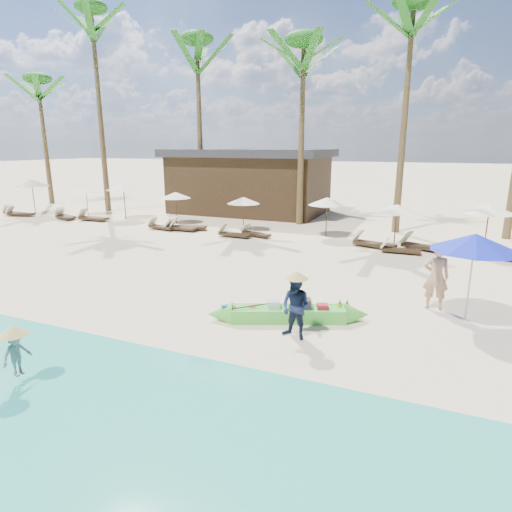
% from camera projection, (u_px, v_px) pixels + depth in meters
% --- Properties ---
extents(ground, '(240.00, 240.00, 0.00)m').
position_uv_depth(ground, '(259.00, 319.00, 11.48)').
color(ground, beige).
rests_on(ground, ground).
extents(wet_sand_strip, '(240.00, 4.50, 0.01)m').
position_uv_depth(wet_sand_strip, '(143.00, 429.00, 7.02)').
color(wet_sand_strip, tan).
rests_on(wet_sand_strip, ground).
extents(green_canoe, '(4.56, 2.12, 0.61)m').
position_uv_depth(green_canoe, '(288.00, 313.00, 11.35)').
color(green_canoe, '#4BC73C').
rests_on(green_canoe, ground).
extents(tourist, '(0.74, 0.53, 1.90)m').
position_uv_depth(tourist, '(436.00, 277.00, 12.00)').
color(tourist, tan).
rests_on(tourist, ground).
extents(vendor_green, '(0.89, 0.77, 1.57)m').
position_uv_depth(vendor_green, '(296.00, 308.00, 10.17)').
color(vendor_green, '#151F3B').
rests_on(vendor_green, ground).
extents(vendor_yellow, '(0.37, 0.60, 0.91)m').
position_uv_depth(vendor_yellow, '(16.00, 354.00, 8.24)').
color(vendor_yellow, gray).
rests_on(vendor_yellow, ground).
extents(blue_umbrella, '(2.19, 2.19, 2.36)m').
position_uv_depth(blue_umbrella, '(475.00, 242.00, 10.91)').
color(blue_umbrella, '#99999E').
rests_on(blue_umbrella, ground).
extents(resort_parasol_0, '(2.25, 2.25, 2.32)m').
position_uv_depth(resort_parasol_0, '(32.00, 183.00, 28.85)').
color(resort_parasol_0, '#382717').
rests_on(resort_parasol_0, ground).
extents(lounger_0_left, '(1.87, 0.71, 0.62)m').
position_uv_depth(lounger_0_left, '(14.00, 212.00, 28.61)').
color(lounger_0_left, '#382717').
rests_on(lounger_0_left, ground).
extents(lounger_0_right, '(1.87, 0.99, 0.61)m').
position_uv_depth(lounger_0_right, '(19.00, 213.00, 28.25)').
color(lounger_0_right, '#382717').
rests_on(lounger_0_right, ground).
extents(resort_parasol_1, '(1.82, 1.82, 1.87)m').
position_uv_depth(resort_parasol_1, '(86.00, 190.00, 28.45)').
color(resort_parasol_1, '#382717').
rests_on(resort_parasol_1, ground).
extents(lounger_1_left, '(1.86, 1.02, 0.60)m').
position_uv_depth(lounger_1_left, '(65.00, 215.00, 27.39)').
color(lounger_1_left, '#382717').
rests_on(lounger_1_left, ground).
extents(lounger_1_right, '(1.70, 0.97, 0.55)m').
position_uv_depth(lounger_1_right, '(64.00, 217.00, 27.00)').
color(lounger_1_right, '#382717').
rests_on(lounger_1_right, ground).
extents(resort_parasol_2, '(2.21, 2.21, 2.28)m').
position_uv_depth(resort_parasol_2, '(123.00, 186.00, 26.79)').
color(resort_parasol_2, '#382717').
rests_on(resort_parasol_2, ground).
extents(lounger_2_left, '(2.03, 0.74, 0.68)m').
position_uv_depth(lounger_2_left, '(92.00, 217.00, 26.51)').
color(lounger_2_left, '#382717').
rests_on(lounger_2_left, ground).
extents(resort_parasol_3, '(1.82, 1.82, 1.88)m').
position_uv_depth(resort_parasol_3, '(175.00, 195.00, 25.23)').
color(resort_parasol_3, '#382717').
rests_on(resort_parasol_3, ground).
extents(lounger_3_left, '(1.81, 0.81, 0.59)m').
position_uv_depth(lounger_3_left, '(161.00, 226.00, 23.75)').
color(lounger_3_left, '#382717').
rests_on(lounger_3_left, ground).
extents(lounger_3_right, '(1.83, 0.57, 0.62)m').
position_uv_depth(lounger_3_right, '(180.00, 227.00, 23.41)').
color(lounger_3_right, '#382717').
rests_on(lounger_3_right, ground).
extents(resort_parasol_4, '(1.80, 1.80, 1.85)m').
position_uv_depth(resort_parasol_4, '(243.00, 200.00, 22.99)').
color(resort_parasol_4, '#382717').
rests_on(resort_parasol_4, ground).
extents(lounger_4_left, '(2.07, 1.21, 0.67)m').
position_uv_depth(lounger_4_left, '(187.00, 226.00, 23.59)').
color(lounger_4_left, '#382717').
rests_on(lounger_4_left, ground).
extents(lounger_4_right, '(1.77, 0.63, 0.59)m').
position_uv_depth(lounger_4_right, '(233.00, 233.00, 21.78)').
color(lounger_4_right, '#382717').
rests_on(lounger_4_right, ground).
extents(resort_parasol_5, '(1.95, 1.95, 2.01)m').
position_uv_depth(resort_parasol_5, '(327.00, 201.00, 21.53)').
color(resort_parasol_5, '#382717').
rests_on(resort_parasol_5, ground).
extents(lounger_5_left, '(1.73, 0.95, 0.56)m').
position_uv_depth(lounger_5_left, '(255.00, 233.00, 21.94)').
color(lounger_5_left, '#382717').
rests_on(lounger_5_left, ground).
extents(resort_parasol_6, '(1.93, 1.93, 1.99)m').
position_uv_depth(resort_parasol_6, '(397.00, 209.00, 19.10)').
color(resort_parasol_6, '#382717').
rests_on(resort_parasol_6, ground).
extents(lounger_6_left, '(2.09, 1.12, 0.68)m').
position_uv_depth(lounger_6_left, '(372.00, 242.00, 19.58)').
color(lounger_6_left, '#382717').
rests_on(lounger_6_left, ground).
extents(lounger_6_right, '(1.69, 0.57, 0.57)m').
position_uv_depth(lounger_6_right, '(398.00, 249.00, 18.49)').
color(lounger_6_right, '#382717').
rests_on(lounger_6_right, ground).
extents(resort_parasol_7, '(2.09, 2.09, 2.15)m').
position_uv_depth(resort_parasol_7, '(489.00, 209.00, 18.10)').
color(resort_parasol_7, '#382717').
rests_on(resort_parasol_7, ground).
extents(lounger_7_left, '(2.08, 1.23, 0.68)m').
position_uv_depth(lounger_7_left, '(421.00, 245.00, 19.06)').
color(lounger_7_left, '#382717').
rests_on(lounger_7_left, ground).
extents(lounger_7_right, '(2.02, 0.82, 0.67)m').
position_uv_depth(lounger_7_right, '(500.00, 255.00, 17.41)').
color(lounger_7_right, '#382717').
rests_on(lounger_7_right, ground).
extents(palm_0, '(2.08, 2.08, 9.90)m').
position_uv_depth(palm_0, '(40.00, 97.00, 32.57)').
color(palm_0, brown).
rests_on(palm_0, ground).
extents(palm_1, '(2.08, 2.08, 13.60)m').
position_uv_depth(palm_1, '(94.00, 47.00, 27.97)').
color(palm_1, brown).
rests_on(palm_1, ground).
extents(palm_2, '(2.08, 2.08, 11.33)m').
position_uv_depth(palm_2, '(198.00, 69.00, 26.58)').
color(palm_2, brown).
rests_on(palm_2, ground).
extents(palm_3, '(2.08, 2.08, 10.52)m').
position_uv_depth(palm_3, '(303.00, 69.00, 23.33)').
color(palm_3, brown).
rests_on(palm_3, ground).
extents(palm_4, '(2.08, 2.08, 11.70)m').
position_uv_depth(palm_4, '(411.00, 41.00, 20.80)').
color(palm_4, brown).
rests_on(palm_4, ground).
extents(pavilion_west, '(10.80, 6.60, 4.30)m').
position_uv_depth(pavilion_west, '(250.00, 181.00, 29.56)').
color(pavilion_west, '#382717').
rests_on(pavilion_west, ground).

